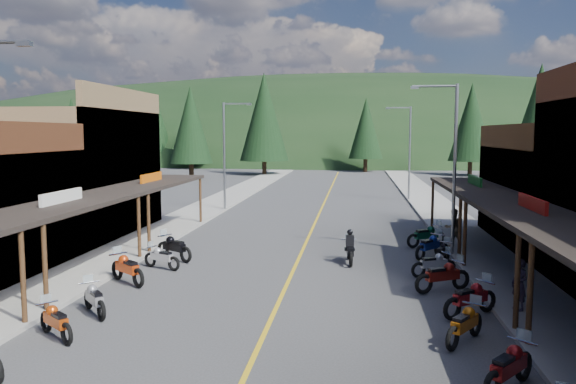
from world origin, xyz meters
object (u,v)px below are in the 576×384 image
(pine_7, at_px, (156,125))
(bike_west_8, at_px, (127,267))
(streetlight_1, at_px, (226,151))
(pine_11, at_px, (540,118))
(pine_8, at_px, (128,131))
(pine_10, at_px, (191,125))
(bike_west_10, at_px, (174,246))
(bike_east_10, at_px, (442,252))
(pine_9, at_px, (557,127))
(bike_east_5, at_px, (509,365))
(bike_west_7, at_px, (94,297))
(bike_east_9, at_px, (434,263))
(bike_east_6, at_px, (465,323))
(pedestrian_east_b, at_px, (453,227))
(pine_3, at_px, (366,128))
(bike_west_9, at_px, (162,256))
(streetlight_2, at_px, (452,161))
(streetlight_3, at_px, (408,149))
(pine_1, at_px, (191,124))
(pine_0, at_px, (72,128))
(bike_east_7, at_px, (470,297))
(bike_west_6, at_px, (56,320))
(pine_4, at_px, (471,122))
(pedestrian_east_a, at_px, (519,284))
(shop_west_3, at_px, (65,173))
(bike_east_8, at_px, (443,274))
(pine_5, at_px, (564,118))
(pine_2, at_px, (264,117))
(rider_on_bike, at_px, (350,249))

(pine_7, distance_m, bike_west_8, 79.09)
(streetlight_1, distance_m, pine_11, 31.46)
(pine_8, relative_size, pine_10, 0.86)
(bike_west_10, bearing_deg, pine_7, 54.57)
(pine_11, bearing_deg, pine_7, 143.84)
(bike_east_10, bearing_deg, bike_west_10, -149.94)
(bike_west_8, distance_m, bike_west_10, 4.12)
(pine_9, xyz_separation_m, bike_east_5, (-17.99, -51.07, -5.77))
(bike_west_7, bearing_deg, bike_east_9, -13.08)
(streetlight_1, relative_size, bike_east_6, 3.85)
(pine_9, distance_m, pedestrian_east_b, 39.28)
(pine_3, distance_m, bike_east_5, 72.33)
(pine_11, relative_size, pedestrian_east_b, 6.63)
(bike_west_9, bearing_deg, bike_west_8, -166.49)
(streetlight_2, height_order, streetlight_3, same)
(bike_west_9, bearing_deg, bike_east_9, -64.24)
(pine_1, height_order, pine_11, pine_1)
(pine_0, bearing_deg, bike_east_10, -50.11)
(pine_1, bearing_deg, pine_11, -36.03)
(bike_east_6, distance_m, bike_east_7, 2.47)
(bike_west_10, relative_size, bike_east_5, 1.07)
(streetlight_1, relative_size, pine_8, 0.80)
(bike_west_6, bearing_deg, pine_1, 52.04)
(bike_east_10, bearing_deg, pine_9, 91.71)
(pine_7, xyz_separation_m, bike_west_8, (25.91, -74.43, -6.58))
(pine_4, xyz_separation_m, pine_11, (2.00, -22.00, -0.05))
(pine_11, bearing_deg, pedestrian_east_a, -107.65)
(streetlight_1, height_order, pine_10, pine_10)
(shop_west_3, distance_m, pedestrian_east_a, 24.67)
(bike_east_5, distance_m, bike_east_10, 12.54)
(bike_east_8, distance_m, pedestrian_east_a, 3.09)
(pine_4, relative_size, bike_west_9, 6.47)
(pine_9, relative_size, bike_east_7, 4.88)
(bike_east_9, bearing_deg, streetlight_2, 136.74)
(pine_3, bearing_deg, bike_east_10, -87.67)
(bike_west_8, bearing_deg, bike_east_5, -83.20)
(bike_west_9, bearing_deg, pine_7, 45.38)
(pine_8, bearing_deg, bike_west_10, -64.46)
(streetlight_3, distance_m, bike_east_5, 36.28)
(pine_5, relative_size, bike_east_9, 7.08)
(pine_2, bearing_deg, pine_0, 172.41)
(bike_west_6, xyz_separation_m, bike_east_8, (11.50, 6.12, 0.09))
(streetlight_1, xyz_separation_m, pine_10, (-11.05, 28.00, 2.32))
(bike_west_7, bearing_deg, pine_2, 52.46)
(streetlight_2, height_order, pine_5, pine_5)
(bike_west_7, distance_m, bike_east_7, 11.90)
(pine_3, distance_m, pedestrian_east_b, 56.57)
(rider_on_bike, distance_m, pedestrian_east_a, 8.47)
(bike_east_5, xyz_separation_m, pedestrian_east_a, (1.77, 5.64, 0.36))
(pine_5, distance_m, pine_9, 28.84)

